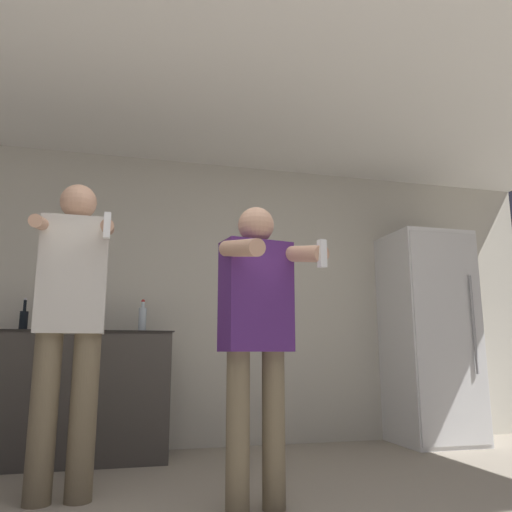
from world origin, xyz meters
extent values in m
cube|color=beige|center=(0.00, 2.76, 1.27)|extent=(7.00, 0.06, 2.55)
cube|color=silver|center=(0.00, 1.36, 2.57)|extent=(7.00, 3.25, 0.05)
cube|color=white|center=(2.18, 2.41, 0.95)|extent=(0.70, 0.63, 1.90)
cube|color=silver|center=(2.18, 2.09, 0.95)|extent=(0.67, 0.01, 1.82)
cylinder|color=#99999E|center=(2.40, 2.07, 1.04)|extent=(0.02, 0.02, 0.85)
cube|color=#47423D|center=(-0.87, 2.42, 0.48)|extent=(1.36, 0.60, 0.95)
cube|color=#272421|center=(-0.87, 2.42, 0.95)|extent=(1.39, 0.63, 0.01)
cylinder|color=maroon|center=(-1.01, 2.36, 1.06)|extent=(0.08, 0.08, 0.21)
cylinder|color=maroon|center=(-1.01, 2.36, 1.21)|extent=(0.03, 0.03, 0.08)
sphere|color=#B29933|center=(-1.01, 2.36, 1.25)|extent=(0.03, 0.03, 0.03)
cylinder|color=silver|center=(-0.42, 2.36, 1.05)|extent=(0.06, 0.06, 0.19)
cylinder|color=silver|center=(-0.42, 2.36, 1.17)|extent=(0.03, 0.03, 0.05)
sphere|color=maroon|center=(-0.42, 2.36, 1.20)|extent=(0.03, 0.03, 0.03)
cylinder|color=black|center=(-1.28, 2.36, 1.03)|extent=(0.06, 0.06, 0.14)
cylinder|color=black|center=(-1.28, 2.36, 1.15)|extent=(0.02, 0.02, 0.09)
sphere|color=silver|center=(-1.28, 2.36, 1.19)|extent=(0.03, 0.03, 0.03)
cylinder|color=#75664C|center=(0.05, 0.92, 0.40)|extent=(0.12, 0.12, 0.80)
cylinder|color=#75664C|center=(0.25, 0.95, 0.40)|extent=(0.12, 0.12, 0.80)
cube|color=#4C236B|center=(0.15, 0.94, 1.10)|extent=(0.40, 0.26, 0.60)
sphere|color=tan|center=(0.15, 0.94, 1.50)|extent=(0.20, 0.20, 0.20)
cylinder|color=tan|center=(0.01, 0.71, 1.32)|extent=(0.16, 0.43, 0.16)
cylinder|color=tan|center=(0.36, 0.77, 1.32)|extent=(0.16, 0.43, 0.16)
cube|color=white|center=(0.40, 0.57, 1.28)|extent=(0.04, 0.04, 0.14)
cylinder|color=#75664C|center=(-0.95, 1.34, 0.45)|extent=(0.15, 0.15, 0.90)
cylinder|color=#75664C|center=(-0.74, 1.34, 0.45)|extent=(0.15, 0.15, 0.90)
cube|color=beige|center=(-0.85, 1.34, 1.24)|extent=(0.38, 0.21, 0.68)
sphere|color=tan|center=(-0.85, 1.34, 1.68)|extent=(0.21, 0.21, 0.21)
cylinder|color=tan|center=(-1.02, 1.17, 1.50)|extent=(0.08, 0.35, 0.13)
cylinder|color=tan|center=(-0.66, 1.18, 1.50)|extent=(0.08, 0.35, 0.13)
cube|color=white|center=(-0.66, 1.01, 1.47)|extent=(0.04, 0.04, 0.14)
camera|label=1|loc=(-0.52, -1.71, 0.79)|focal=35.00mm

